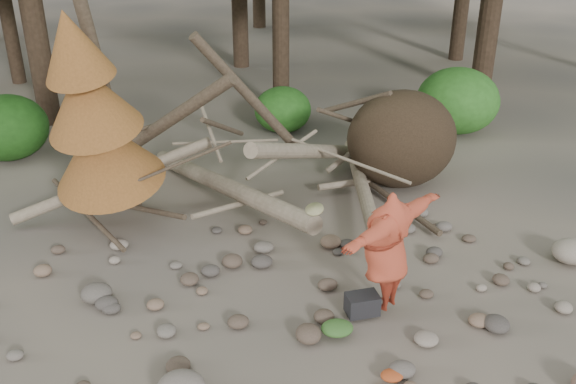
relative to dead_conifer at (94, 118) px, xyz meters
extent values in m
plane|color=#514C44|center=(3.12, -3.37, -2.11)|extent=(120.00, 120.00, 0.00)
ellipsoid|color=#332619|center=(5.72, 0.93, -1.12)|extent=(2.20, 1.87, 1.98)
cylinder|color=gray|center=(2.12, 0.33, -1.56)|extent=(2.61, 5.11, 1.08)
cylinder|color=gray|center=(3.92, 0.83, -1.21)|extent=(3.18, 3.71, 1.90)
cylinder|color=brown|center=(0.92, 1.23, -0.71)|extent=(3.08, 1.91, 2.49)
cylinder|color=gray|center=(4.72, 0.13, -1.76)|extent=(1.13, 4.98, 0.43)
cylinder|color=brown|center=(2.82, 1.43, -0.31)|extent=(2.39, 1.03, 2.89)
cylinder|color=gray|center=(0.12, 0.63, -1.41)|extent=(3.71, 0.86, 1.20)
cylinder|color=#4C3F30|center=(0.62, 0.13, -1.81)|extent=(1.52, 1.70, 0.49)
cylinder|color=gray|center=(3.32, 1.03, -1.31)|extent=(1.57, 0.85, 0.69)
cylinder|color=#4C3F30|center=(4.92, 1.53, -0.91)|extent=(1.92, 1.25, 1.10)
cylinder|color=gray|center=(1.92, 0.83, -0.61)|extent=(0.37, 1.42, 0.85)
cylinder|color=#4C3F30|center=(5.32, -0.17, -1.96)|extent=(0.79, 2.54, 0.12)
cylinder|color=gray|center=(2.32, -0.27, -1.66)|extent=(1.78, 1.11, 0.29)
cylinder|color=#4C3F30|center=(0.22, 0.43, 0.09)|extent=(0.67, 1.13, 4.35)
cone|color=brown|center=(0.06, 0.12, -0.61)|extent=(2.06, 2.13, 1.86)
cone|color=brown|center=(-0.05, -0.09, 0.39)|extent=(1.71, 1.78, 1.65)
cone|color=brown|center=(-0.14, -0.28, 1.29)|extent=(1.23, 1.30, 1.41)
ellipsoid|color=#1E4E15|center=(-2.38, 3.83, -1.39)|extent=(1.80, 1.80, 1.44)
ellipsoid|color=#28631C|center=(3.92, 4.43, -1.55)|extent=(1.40, 1.40, 1.12)
ellipsoid|color=#327624|center=(8.12, 3.63, -1.31)|extent=(2.00, 2.00, 1.60)
imported|color=#AF3E27|center=(4.07, -3.13, -1.12)|extent=(2.14, 1.85, 1.82)
cylinder|color=#878255|center=(3.08, -2.89, -0.50)|extent=(0.31, 0.32, 0.13)
cube|color=black|center=(3.73, -3.24, -1.96)|extent=(0.48, 0.34, 0.30)
ellipsoid|color=#335F26|center=(3.27, -3.61, -2.03)|extent=(0.45, 0.37, 0.17)
ellipsoid|color=#A5411C|center=(3.72, -4.60, -2.06)|extent=(0.29, 0.24, 0.11)
ellipsoid|color=gray|center=(7.51, -2.44, -1.91)|extent=(0.66, 0.59, 0.39)
ellipsoid|color=#59534B|center=(-0.03, -2.18, -1.97)|extent=(0.46, 0.42, 0.28)
camera|label=1|loc=(1.35, -10.42, 3.51)|focal=40.00mm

